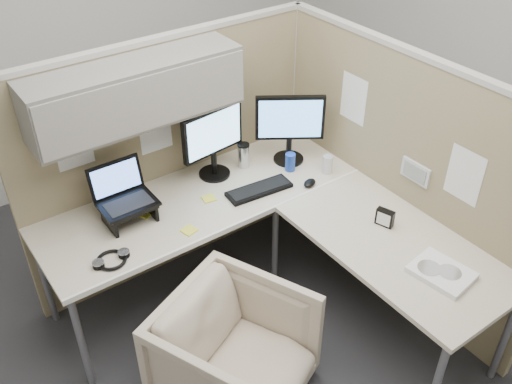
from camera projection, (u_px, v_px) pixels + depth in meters
ground at (266, 326)px, 3.58m from camera, size 4.50×4.50×0.00m
partition_back at (156, 130)px, 3.38m from camera, size 2.00×0.36×1.63m
partition_right at (392, 176)px, 3.48m from camera, size 0.07×2.03×1.63m
desk at (272, 223)px, 3.32m from camera, size 2.00×1.98×0.73m
office_chair at (235, 350)px, 2.98m from camera, size 0.90×0.88×0.72m
monitor_left at (213, 138)px, 3.49m from camera, size 0.44×0.20×0.47m
monitor_right at (290, 124)px, 3.64m from camera, size 0.38×0.28×0.47m
laptop_station at (126, 201)px, 3.22m from camera, size 0.31×0.27×0.33m
keyboard at (259, 190)px, 3.50m from camera, size 0.42×0.18×0.02m
mouse at (310, 183)px, 3.55m from camera, size 0.12×0.10×0.04m
travel_mug at (244, 155)px, 3.69m from camera, size 0.08×0.08×0.17m
soda_can_green at (327, 164)px, 3.64m from camera, size 0.07×0.07×0.12m
soda_can_silver at (290, 162)px, 3.66m from camera, size 0.07×0.07×0.12m
sticky_note_c at (146, 214)px, 3.32m from camera, size 0.10×0.10×0.01m
sticky_note_a at (189, 230)px, 3.19m from camera, size 0.09×0.09×0.01m
sticky_note_d at (209, 198)px, 3.44m from camera, size 0.09×0.09×0.01m
headphones at (111, 260)px, 2.98m from camera, size 0.20×0.16×0.03m
paper_stack at (442, 272)px, 2.90m from camera, size 0.27×0.32×0.03m
desk_clock at (385, 218)px, 3.21m from camera, size 0.07×0.11×0.10m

